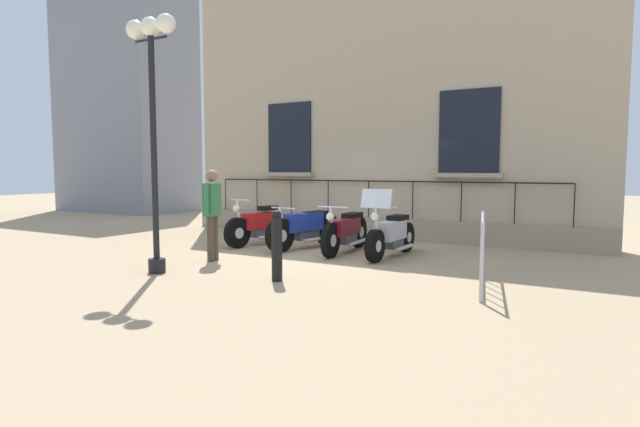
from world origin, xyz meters
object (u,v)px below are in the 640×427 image
motorcycle_maroon (346,231)px  pedestrian_standing (212,209)px  motorcycle_red (259,226)px  motorcycle_silver (391,235)px  lamppost (152,92)px  crowd_barrier (482,249)px  bollard (277,246)px  motorcycle_blue (304,228)px

motorcycle_maroon → pedestrian_standing: 2.80m
motorcycle_red → motorcycle_silver: 3.22m
lamppost → crowd_barrier: 5.74m
lamppost → bollard: lamppost is taller
motorcycle_red → crowd_barrier: motorcycle_red is taller
motorcycle_blue → motorcycle_silver: (0.06, 2.05, -0.02)m
motorcycle_blue → pedestrian_standing: (2.16, -0.70, 0.53)m
motorcycle_maroon → lamppost: (3.48, -1.76, 2.54)m
motorcycle_blue → bollard: bollard is taller
bollard → pedestrian_standing: bearing=-112.4°
motorcycle_silver → motorcycle_blue: bearing=-91.5°
motorcycle_red → motorcycle_maroon: size_ratio=0.90×
motorcycle_silver → bollard: motorcycle_silver is taller
motorcycle_blue → pedestrian_standing: size_ratio=1.27×
motorcycle_silver → crowd_barrier: 2.80m
lamppost → bollard: size_ratio=3.78×
crowd_barrier → bollard: bollard is taller
bollard → pedestrian_standing: pedestrian_standing is taller
motorcycle_maroon → bollard: size_ratio=1.99×
crowd_barrier → motorcycle_silver: bearing=-129.6°
motorcycle_blue → motorcycle_silver: bearing=88.5°
crowd_barrier → bollard: size_ratio=1.70×
motorcycle_red → motorcycle_blue: motorcycle_red is taller
motorcycle_red → motorcycle_maroon: bearing=91.6°
crowd_barrier → bollard: 3.07m
motorcycle_silver → pedestrian_standing: bearing=-52.6°
motorcycle_maroon → crowd_barrier: bearing=60.3°
lamppost → crowd_barrier: bearing=108.6°
motorcycle_silver → lamppost: 5.11m
motorcycle_blue → crowd_barrier: crowd_barrier is taller
motorcycle_blue → motorcycle_maroon: motorcycle_maroon is taller
bollard → lamppost: bearing=-77.1°
motorcycle_silver → pedestrian_standing: 3.51m
motorcycle_silver → lamppost: bearing=-39.0°
motorcycle_red → bollard: (2.93, 2.55, 0.12)m
motorcycle_maroon → pedestrian_standing: (2.14, -1.73, 0.54)m
motorcycle_red → lamppost: lamppost is taller
bollard → motorcycle_red: bearing=-139.0°
lamppost → crowd_barrier: (-1.66, 4.94, -2.42)m
motorcycle_silver → bollard: (2.96, -0.68, 0.12)m
lamppost → bollard: (-0.48, 2.11, -2.42)m
crowd_barrier → bollard: (1.18, -2.83, -0.01)m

